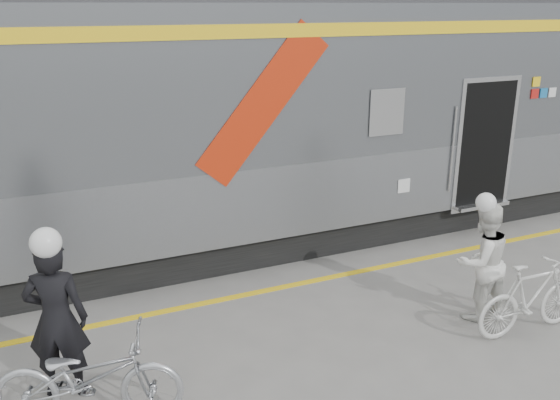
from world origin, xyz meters
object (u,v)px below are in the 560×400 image
bicycle_right (531,298)px  woman (482,262)px  bicycle_left (89,377)px  man (57,319)px

bicycle_right → woman: bearing=30.7°
bicycle_left → woman: bearing=-70.4°
man → woman: 4.95m
bicycle_left → bicycle_right: 5.05m
bicycle_left → woman: woman is taller
bicycle_left → woman: 4.73m
bicycle_right → man: bearing=80.6°
man → woman: (4.92, -0.51, -0.08)m
bicycle_left → bicycle_right: (5.02, -0.51, -0.00)m
man → bicycle_right: 5.34m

